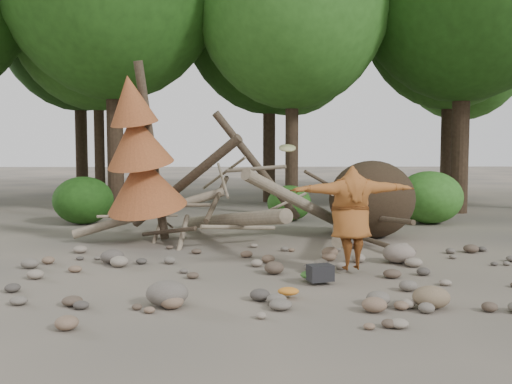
{
  "coord_description": "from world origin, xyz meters",
  "views": [
    {
      "loc": [
        -0.81,
        -10.09,
        2.3
      ],
      "look_at": [
        -0.45,
        1.5,
        1.4
      ],
      "focal_mm": 40.0,
      "sensor_mm": 36.0,
      "label": 1
    }
  ],
  "objects": [
    {
      "name": "frisbee_thrower",
      "position": [
        1.25,
        0.19,
        1.03
      ],
      "size": [
        2.58,
        0.95,
        2.3
      ],
      "color": "brown",
      "rests_on": "ground"
    },
    {
      "name": "bush_right",
      "position": [
        5.0,
        7.0,
        0.8
      ],
      "size": [
        2.0,
        2.0,
        1.6
      ],
      "primitive_type": "ellipsoid",
      "color": "#357524",
      "rests_on": "ground"
    },
    {
      "name": "dead_conifer",
      "position": [
        -3.12,
        3.37,
        2.11
      ],
      "size": [
        2.06,
        2.16,
        4.35
      ],
      "color": "#4C3F30",
      "rests_on": "ground"
    },
    {
      "name": "boulder_front_left",
      "position": [
        -1.85,
        -1.9,
        0.19
      ],
      "size": [
        0.62,
        0.56,
        0.37
      ],
      "primitive_type": "ellipsoid",
      "color": "#645C53",
      "rests_on": "ground"
    },
    {
      "name": "boulder_mid_right",
      "position": [
        2.4,
        1.08,
        0.2
      ],
      "size": [
        0.66,
        0.59,
        0.39
      ],
      "primitive_type": "ellipsoid",
      "color": "gray",
      "rests_on": "ground"
    },
    {
      "name": "deadfall_pile",
      "position": [
        2.02,
        4.24,
        0.95
      ],
      "size": [
        8.55,
        5.24,
        3.3
      ],
      "color": "#332619",
      "rests_on": "ground"
    },
    {
      "name": "backpack",
      "position": [
        0.57,
        -0.66,
        0.14
      ],
      "size": [
        0.47,
        0.38,
        0.28
      ],
      "primitive_type": "cube",
      "rotation": [
        0.0,
        0.0,
        0.29
      ],
      "color": "black",
      "rests_on": "ground"
    },
    {
      "name": "bush_mid",
      "position": [
        0.8,
        7.8,
        0.56
      ],
      "size": [
        1.4,
        1.4,
        1.12
      ],
      "primitive_type": "ellipsoid",
      "color": "#2A631C",
      "rests_on": "ground"
    },
    {
      "name": "boulder_front_right",
      "position": [
        1.96,
        -2.14,
        0.16
      ],
      "size": [
        0.54,
        0.48,
        0.32
      ],
      "primitive_type": "ellipsoid",
      "color": "#7D684E",
      "rests_on": "ground"
    },
    {
      "name": "boulder_mid_left",
      "position": [
        -3.32,
        1.19,
        0.14
      ],
      "size": [
        0.47,
        0.43,
        0.28
      ],
      "primitive_type": "ellipsoid",
      "color": "#575049",
      "rests_on": "ground"
    },
    {
      "name": "cloth_green",
      "position": [
        0.44,
        -0.48,
        0.07
      ],
      "size": [
        0.39,
        0.32,
        0.15
      ],
      "primitive_type": "ellipsoid",
      "color": "#376729",
      "rests_on": "ground"
    },
    {
      "name": "bush_left",
      "position": [
        -5.5,
        7.2,
        0.72
      ],
      "size": [
        1.8,
        1.8,
        1.44
      ],
      "primitive_type": "ellipsoid",
      "color": "#204E14",
      "rests_on": "ground"
    },
    {
      "name": "ground",
      "position": [
        0.0,
        0.0,
        0.0
      ],
      "size": [
        120.0,
        120.0,
        0.0
      ],
      "primitive_type": "plane",
      "color": "#514C44",
      "rests_on": "ground"
    },
    {
      "name": "cloth_orange",
      "position": [
        -0.05,
        -1.54,
        0.06
      ],
      "size": [
        0.33,
        0.27,
        0.12
      ],
      "primitive_type": "ellipsoid",
      "color": "#C17021",
      "rests_on": "ground"
    }
  ]
}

